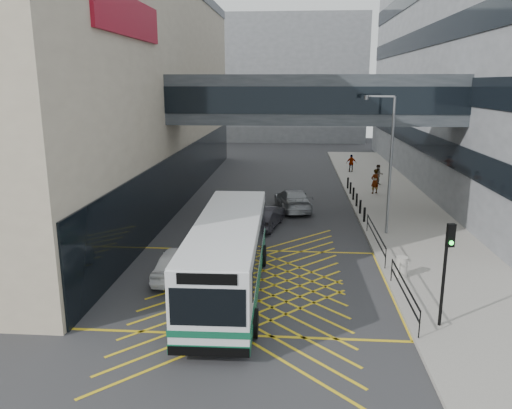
% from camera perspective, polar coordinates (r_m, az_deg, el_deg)
% --- Properties ---
extents(ground, '(120.00, 120.00, 0.00)m').
position_cam_1_polar(ground, '(21.93, -0.81, -9.12)').
color(ground, '#333335').
extents(building_whsmith, '(24.17, 42.00, 16.00)m').
position_cam_1_polar(building_whsmith, '(41.21, -24.94, 11.79)').
color(building_whsmith, '#B9AA8F').
rests_on(building_whsmith, ground).
extents(building_far, '(28.00, 16.00, 18.00)m').
position_cam_1_polar(building_far, '(80.21, 1.69, 14.10)').
color(building_far, slate).
rests_on(building_far, ground).
extents(skybridge, '(20.00, 4.10, 3.00)m').
position_cam_1_polar(skybridge, '(32.15, 6.58, 11.85)').
color(skybridge, '#363B40').
rests_on(skybridge, ground).
extents(pavement, '(6.00, 54.00, 0.16)m').
position_cam_1_polar(pavement, '(36.82, 15.46, -0.00)').
color(pavement, gray).
rests_on(pavement, ground).
extents(box_junction, '(12.00, 9.00, 0.01)m').
position_cam_1_polar(box_junction, '(21.93, -0.81, -9.11)').
color(box_junction, gold).
rests_on(box_junction, ground).
extents(bus, '(2.97, 11.26, 3.14)m').
position_cam_1_polar(bus, '(20.65, -3.14, -5.61)').
color(bus, silver).
rests_on(bus, ground).
extents(car_white, '(2.01, 4.58, 1.44)m').
position_cam_1_polar(car_white, '(22.75, -8.86, -6.47)').
color(car_white, white).
rests_on(car_white, ground).
extents(car_dark, '(2.60, 4.68, 1.38)m').
position_cam_1_polar(car_dark, '(30.04, 1.09, -1.35)').
color(car_dark, black).
rests_on(car_dark, ground).
extents(car_silver, '(2.96, 5.28, 1.55)m').
position_cam_1_polar(car_silver, '(34.23, 4.26, 0.64)').
color(car_silver, gray).
rests_on(car_silver, ground).
extents(traffic_light, '(0.29, 0.45, 3.80)m').
position_cam_1_polar(traffic_light, '(18.31, 20.97, -5.98)').
color(traffic_light, black).
rests_on(traffic_light, pavement).
extents(street_lamp, '(1.70, 0.83, 7.69)m').
position_cam_1_polar(street_lamp, '(28.61, 14.84, 5.31)').
color(street_lamp, slate).
rests_on(street_lamp, pavement).
extents(litter_bin, '(0.52, 0.52, 0.90)m').
position_cam_1_polar(litter_bin, '(23.11, 16.29, -6.84)').
color(litter_bin, '#ADA89E').
rests_on(litter_bin, pavement).
extents(kerb_railings, '(0.05, 12.54, 1.00)m').
position_cam_1_polar(kerb_railings, '(23.59, 14.71, -5.62)').
color(kerb_railings, black).
rests_on(kerb_railings, pavement).
extents(bollards, '(0.14, 10.14, 0.90)m').
position_cam_1_polar(bollards, '(36.27, 11.25, 0.89)').
color(bollards, black).
rests_on(bollards, pavement).
extents(pedestrian_a, '(0.92, 0.84, 1.89)m').
position_cam_1_polar(pedestrian_a, '(39.60, 13.43, 2.59)').
color(pedestrian_a, gray).
rests_on(pedestrian_a, pavement).
extents(pedestrian_b, '(0.87, 0.58, 1.67)m').
position_cam_1_polar(pedestrian_b, '(43.14, 13.81, 3.32)').
color(pedestrian_b, gray).
rests_on(pedestrian_b, pavement).
extents(pedestrian_c, '(0.99, 0.50, 1.65)m').
position_cam_1_polar(pedestrian_c, '(48.92, 10.84, 4.66)').
color(pedestrian_c, gray).
rests_on(pedestrian_c, pavement).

